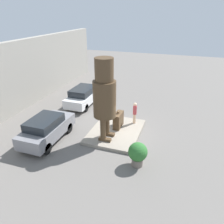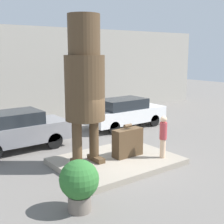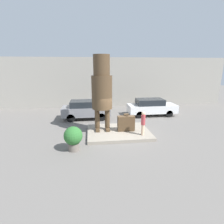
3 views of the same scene
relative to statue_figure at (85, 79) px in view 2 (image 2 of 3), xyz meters
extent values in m
plane|color=slate|center=(1.08, -0.36, -3.15)|extent=(60.00, 60.00, 0.00)
cube|color=gray|center=(1.08, -0.36, -3.05)|extent=(4.24, 3.24, 0.20)
cube|color=gray|center=(1.08, 8.37, -0.42)|extent=(28.00, 0.60, 5.45)
cube|color=#4C3823|center=(-0.35, -0.12, -2.86)|extent=(0.27, 0.78, 0.17)
cube|color=#4C3823|center=(0.35, -0.12, -2.86)|extent=(0.27, 0.78, 0.17)
cylinder|color=#4C3823|center=(-0.35, 0.00, -2.10)|extent=(0.34, 0.34, 1.36)
cylinder|color=#4C3823|center=(0.35, 0.00, -2.10)|extent=(0.34, 0.34, 1.36)
cylinder|color=#4C3823|center=(0.00, 0.00, -0.32)|extent=(1.36, 1.36, 2.19)
cylinder|color=#4C3823|center=(0.00, 0.00, 1.44)|extent=(1.07, 1.07, 1.32)
cube|color=#4C3823|center=(1.60, -0.37, -2.43)|extent=(1.15, 0.44, 1.04)
cylinder|color=#4C3823|center=(1.60, -0.37, -1.79)|extent=(0.32, 0.13, 0.13)
cylinder|color=beige|center=(2.51, -1.29, -2.60)|extent=(0.20, 0.20, 0.71)
cylinder|color=#B23D42|center=(2.51, -1.29, -1.93)|extent=(0.27, 0.27, 0.63)
sphere|color=beige|center=(2.51, -1.29, -1.50)|extent=(0.24, 0.24, 0.24)
cube|color=gray|center=(-1.15, 3.43, -2.42)|extent=(4.10, 1.73, 0.78)
cube|color=#1E2328|center=(-1.36, 3.43, -1.77)|extent=(2.26, 1.56, 0.52)
cylinder|color=black|center=(0.12, 4.21, -2.81)|extent=(0.68, 0.18, 0.68)
cylinder|color=black|center=(0.12, 2.66, -2.81)|extent=(0.68, 0.18, 0.68)
cube|color=silver|center=(4.93, 3.78, -2.46)|extent=(4.46, 1.73, 0.72)
cube|color=#1E2328|center=(4.70, 3.78, -1.84)|extent=(2.45, 1.56, 0.53)
cylinder|color=black|center=(6.31, 4.56, -2.82)|extent=(0.64, 0.18, 0.64)
cylinder|color=black|center=(6.31, 3.01, -2.82)|extent=(0.64, 0.18, 0.64)
cylinder|color=black|center=(3.54, 4.56, -2.82)|extent=(0.64, 0.18, 0.64)
cylinder|color=black|center=(3.54, 3.01, -2.82)|extent=(0.64, 0.18, 0.64)
cylinder|color=#70665B|center=(-1.77, -2.49, -2.94)|extent=(0.60, 0.60, 0.42)
sphere|color=#2D6B2D|center=(-1.77, -2.49, -2.29)|extent=(1.02, 1.02, 1.02)
camera|label=1|loc=(-11.10, -4.25, 4.45)|focal=35.00mm
camera|label=2|loc=(-5.57, -8.91, 0.90)|focal=50.00mm
camera|label=3|loc=(-0.79, -11.52, 1.38)|focal=28.00mm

